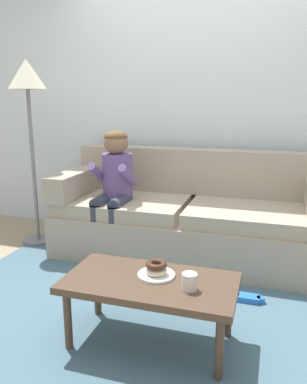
# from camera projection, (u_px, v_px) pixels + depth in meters

# --- Properties ---
(ground) EXTENTS (10.00, 10.00, 0.00)m
(ground) POSITION_uv_depth(u_px,v_px,m) (154.00, 298.00, 2.70)
(ground) COLOR #9E896B
(wall_back) EXTENTS (8.00, 0.10, 2.80)m
(wall_back) POSITION_uv_depth(u_px,v_px,m) (198.00, 94.00, 3.67)
(wall_back) COLOR silver
(wall_back) RESTS_ON ground
(area_rug) EXTENTS (2.92, 1.89, 0.01)m
(area_rug) POSITION_uv_depth(u_px,v_px,m) (143.00, 316.00, 2.47)
(area_rug) COLOR #476675
(area_rug) RESTS_ON ground
(couch) EXTENTS (2.28, 0.90, 0.91)m
(couch) POSITION_uv_depth(u_px,v_px,m) (189.00, 219.00, 3.39)
(couch) COLOR tan
(couch) RESTS_ON ground
(coffee_table) EXTENTS (0.94, 0.49, 0.39)m
(coffee_table) POSITION_uv_depth(u_px,v_px,m) (150.00, 287.00, 2.12)
(coffee_table) COLOR #4C3828
(coffee_table) RESTS_ON ground
(person_child) EXTENTS (0.34, 0.58, 1.10)m
(person_child) POSITION_uv_depth(u_px,v_px,m) (114.00, 181.00, 3.30)
(person_child) COLOR #664C84
(person_child) RESTS_ON ground
(plate) EXTENTS (0.21, 0.21, 0.01)m
(plate) POSITION_uv_depth(u_px,v_px,m) (156.00, 275.00, 2.15)
(plate) COLOR white
(plate) RESTS_ON coffee_table
(donut) EXTENTS (0.16, 0.16, 0.04)m
(donut) POSITION_uv_depth(u_px,v_px,m) (156.00, 271.00, 2.14)
(donut) COLOR beige
(donut) RESTS_ON plate
(donut_second) EXTENTS (0.17, 0.17, 0.04)m
(donut_second) POSITION_uv_depth(u_px,v_px,m) (156.00, 265.00, 2.14)
(donut_second) COLOR #422619
(donut_second) RESTS_ON donut
(mug) EXTENTS (0.08, 0.08, 0.09)m
(mug) POSITION_uv_depth(u_px,v_px,m) (189.00, 282.00, 1.99)
(mug) COLOR silver
(mug) RESTS_ON coffee_table
(toy_controller) EXTENTS (0.23, 0.09, 0.05)m
(toy_controller) POSITION_uv_depth(u_px,v_px,m) (248.00, 299.00, 2.64)
(toy_controller) COLOR blue
(toy_controller) RESTS_ON ground
(floor_lamp) EXTENTS (0.34, 0.34, 1.70)m
(floor_lamp) POSITION_uv_depth(u_px,v_px,m) (28.00, 94.00, 3.45)
(floor_lamp) COLOR slate
(floor_lamp) RESTS_ON ground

